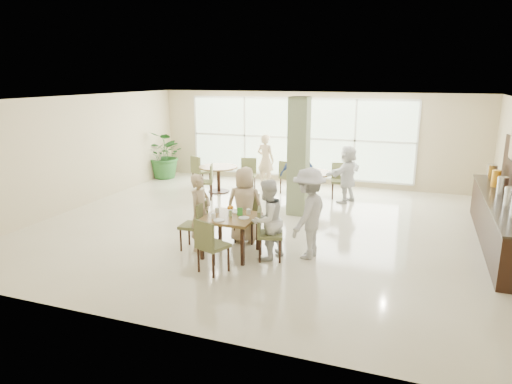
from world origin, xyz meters
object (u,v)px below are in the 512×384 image
(adult_standing, at_px, (265,160))
(adult_b, at_px, (347,174))
(round_table_left, at_px, (219,172))
(main_table, at_px, (230,221))
(teen_right, at_px, (267,220))
(teen_standing, at_px, (309,213))
(teen_far, at_px, (245,205))
(round_table_right, at_px, (311,178))
(teen_left, at_px, (200,212))
(adult_a, at_px, (298,176))
(potted_plant, at_px, (166,155))
(buffet_counter, at_px, (501,218))

(adult_standing, bearing_deg, adult_b, 171.07)
(round_table_left, bearing_deg, main_table, -62.78)
(teen_right, height_order, teen_standing, teen_standing)
(teen_right, xyz_separation_m, adult_b, (0.75, 4.38, 0.02))
(teen_right, bearing_deg, round_table_left, -123.36)
(teen_far, relative_size, adult_standing, 0.98)
(round_table_right, bearing_deg, adult_b, 2.30)
(round_table_left, height_order, adult_standing, adult_standing)
(main_table, xyz_separation_m, teen_left, (-0.64, 0.05, 0.09))
(adult_a, bearing_deg, teen_far, -96.07)
(teen_left, xyz_separation_m, adult_standing, (-0.56, 5.47, 0.04))
(main_table, distance_m, teen_right, 0.70)
(adult_a, xyz_separation_m, adult_b, (1.08, 0.95, -0.05))
(potted_plant, bearing_deg, teen_right, -45.19)
(buffet_counter, height_order, teen_far, buffet_counter)
(buffet_counter, relative_size, teen_far, 3.06)
(potted_plant, bearing_deg, adult_a, -20.66)
(teen_left, distance_m, adult_a, 3.59)
(adult_b, height_order, adult_standing, adult_standing)
(potted_plant, xyz_separation_m, teen_right, (5.25, -5.29, -0.03))
(main_table, relative_size, adult_standing, 0.60)
(teen_standing, distance_m, adult_a, 3.28)
(teen_left, bearing_deg, adult_b, -17.29)
(buffet_counter, relative_size, teen_left, 3.17)
(round_table_right, distance_m, potted_plant, 5.13)
(teen_right, bearing_deg, adult_b, -167.53)
(buffet_counter, relative_size, adult_standing, 2.99)
(main_table, distance_m, round_table_right, 4.43)
(adult_a, bearing_deg, buffet_counter, -13.68)
(round_table_right, height_order, teen_far, teen_far)
(main_table, bearing_deg, teen_right, 5.13)
(teen_left, relative_size, adult_a, 0.91)
(main_table, relative_size, potted_plant, 0.61)
(round_table_left, bearing_deg, teen_left, -69.79)
(buffet_counter, bearing_deg, teen_standing, -150.79)
(buffet_counter, distance_m, adult_a, 4.60)
(round_table_left, xyz_separation_m, adult_a, (2.56, -0.78, 0.24))
(main_table, relative_size, buffet_counter, 0.20)
(round_table_right, relative_size, adult_b, 0.76)
(teen_far, xyz_separation_m, adult_a, (0.37, 2.74, 0.04))
(round_table_right, bearing_deg, teen_left, -104.45)
(buffet_counter, bearing_deg, round_table_left, 164.08)
(adult_b, bearing_deg, adult_standing, -87.63)
(adult_a, distance_m, adult_b, 1.44)
(teen_far, xyz_separation_m, teen_standing, (1.40, -0.38, 0.07))
(teen_standing, bearing_deg, teen_right, -56.23)
(adult_a, height_order, adult_standing, adult_a)
(teen_right, height_order, adult_a, adult_a)
(buffet_counter, height_order, teen_right, buffet_counter)
(main_table, relative_size, teen_far, 0.62)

